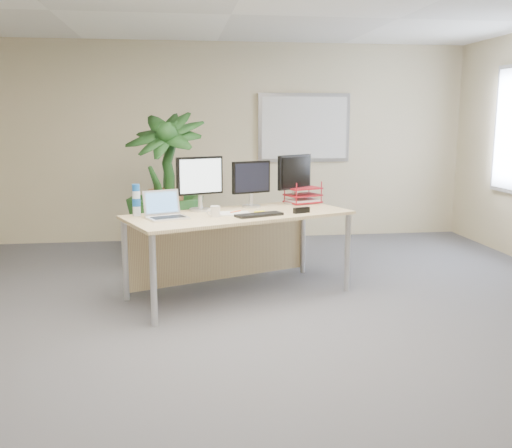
{
  "coord_description": "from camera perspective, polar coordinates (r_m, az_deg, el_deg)",
  "views": [
    {
      "loc": [
        -0.56,
        -3.94,
        1.68
      ],
      "look_at": [
        0.02,
        0.35,
        0.88
      ],
      "focal_mm": 40.0,
      "sensor_mm": 36.0,
      "label": 1
    }
  ],
  "objects": [
    {
      "name": "floor_plant",
      "position": [
        6.57,
        -9.0,
        2.26
      ],
      "size": [
        1.11,
        1.11,
        1.5
      ],
      "primitive_type": "imported",
      "rotation": [
        0.0,
        0.0,
        -0.43
      ],
      "color": "#153A16",
      "rests_on": "floor"
    },
    {
      "name": "keyboard",
      "position": [
        5.2,
        0.31,
        0.93
      ],
      "size": [
        0.47,
        0.3,
        0.02
      ],
      "primitive_type": "cube",
      "rotation": [
        0.0,
        0.0,
        0.38
      ],
      "color": "black",
      "rests_on": "desk"
    },
    {
      "name": "orange_pen",
      "position": [
        5.35,
        -2.04,
        1.26
      ],
      "size": [
        0.11,
        0.1,
        0.01
      ],
      "primitive_type": "cylinder",
      "rotation": [
        0.0,
        1.57,
        0.74
      ],
      "color": "#F9551B",
      "rests_on": "spiral_notebook"
    },
    {
      "name": "back_wall",
      "position": [
        7.97,
        -3.77,
        8.12
      ],
      "size": [
        7.0,
        0.04,
        2.7
      ],
      "primitive_type": "cube",
      "color": "#C0B488",
      "rests_on": "floor"
    },
    {
      "name": "whiteboard",
      "position": [
        8.1,
        4.84,
        9.56
      ],
      "size": [
        1.3,
        0.04,
        0.95
      ],
      "color": "#ABABB0",
      "rests_on": "back_wall"
    },
    {
      "name": "floor",
      "position": [
        4.32,
        0.32,
        -12.36
      ],
      "size": [
        8.0,
        8.0,
        0.0
      ],
      "primitive_type": "plane",
      "color": "#4E4D53",
      "rests_on": "ground"
    },
    {
      "name": "monitor_dark",
      "position": [
        5.94,
        3.87,
        4.83
      ],
      "size": [
        0.4,
        0.3,
        0.51
      ],
      "color": "silver",
      "rests_on": "desk"
    },
    {
      "name": "desk",
      "position": [
        5.49,
        -2.26,
        -0.51
      ],
      "size": [
        2.26,
        1.59,
        0.8
      ],
      "color": "tan",
      "rests_on": "floor"
    },
    {
      "name": "letter_tray",
      "position": [
        6.01,
        4.7,
        2.78
      ],
      "size": [
        0.41,
        0.37,
        0.16
      ],
      "color": "maroon",
      "rests_on": "desk"
    },
    {
      "name": "yellow_highlighter",
      "position": [
        5.42,
        0.32,
        1.27
      ],
      "size": [
        0.11,
        0.05,
        0.01
      ],
      "primitive_type": "cylinder",
      "rotation": [
        0.0,
        1.57,
        0.39
      ],
      "color": "yellow",
      "rests_on": "desk"
    },
    {
      "name": "coffee_mug",
      "position": [
        5.17,
        -4.15,
        1.26
      ],
      "size": [
        0.13,
        0.09,
        0.1
      ],
      "color": "silver",
      "rests_on": "desk"
    },
    {
      "name": "spiral_notebook",
      "position": [
        5.31,
        -2.18,
        1.06
      ],
      "size": [
        0.3,
        0.23,
        0.01
      ],
      "primitive_type": "cube",
      "rotation": [
        0.0,
        0.0,
        0.05
      ],
      "color": "white",
      "rests_on": "desk"
    },
    {
      "name": "monitor_right",
      "position": [
        5.7,
        -0.48,
        4.33
      ],
      "size": [
        0.4,
        0.19,
        0.46
      ],
      "color": "silver",
      "rests_on": "desk"
    },
    {
      "name": "monitor_left",
      "position": [
        5.49,
        -5.63,
        4.4
      ],
      "size": [
        0.45,
        0.21,
        0.52
      ],
      "color": "silver",
      "rests_on": "desk"
    },
    {
      "name": "laptop",
      "position": [
        5.16,
        -9.08,
        1.26
      ],
      "size": [
        0.42,
        0.4,
        0.24
      ],
      "color": "white",
      "rests_on": "desk"
    },
    {
      "name": "stapler",
      "position": [
        5.38,
        4.57,
        1.39
      ],
      "size": [
        0.17,
        0.1,
        0.05
      ],
      "primitive_type": "cube",
      "rotation": [
        0.0,
        0.0,
        0.38
      ],
      "color": "black",
      "rests_on": "desk"
    },
    {
      "name": "water_bottle",
      "position": [
        5.31,
        -11.88,
        2.29
      ],
      "size": [
        0.08,
        0.08,
        0.29
      ],
      "color": "silver",
      "rests_on": "desk"
    }
  ]
}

